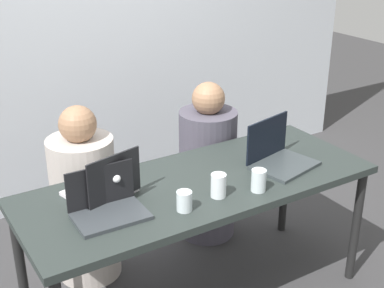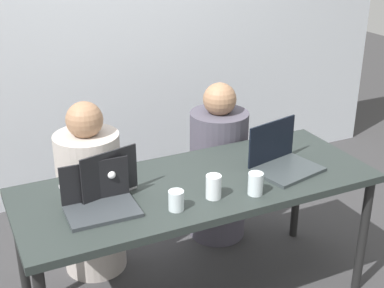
{
  "view_description": "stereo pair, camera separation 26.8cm",
  "coord_description": "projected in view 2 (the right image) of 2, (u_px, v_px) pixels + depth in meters",
  "views": [
    {
      "loc": [
        -1.3,
        -2.02,
        1.98
      ],
      "look_at": [
        0.0,
        0.07,
        0.92
      ],
      "focal_mm": 50.0,
      "sensor_mm": 36.0,
      "label": 1
    },
    {
      "loc": [
        -1.06,
        -2.15,
        1.98
      ],
      "look_at": [
        0.0,
        0.07,
        0.92
      ],
      "focal_mm": 50.0,
      "sensor_mm": 36.0,
      "label": 2
    }
  ],
  "objects": [
    {
      "name": "water_glass_right",
      "position": [
        255.0,
        185.0,
        2.56
      ],
      "size": [
        0.07,
        0.07,
        0.11
      ],
      "color": "silver",
      "rests_on": "desk"
    },
    {
      "name": "laptop_back_left",
      "position": [
        102.0,
        182.0,
        2.58
      ],
      "size": [
        0.35,
        0.32,
        0.24
      ],
      "rotation": [
        0.0,
        0.0,
        3.39
      ],
      "color": "silver",
      "rests_on": "desk"
    },
    {
      "name": "water_glass_center",
      "position": [
        213.0,
        188.0,
        2.52
      ],
      "size": [
        0.07,
        0.07,
        0.12
      ],
      "color": "white",
      "rests_on": "desk"
    },
    {
      "name": "laptop_front_left",
      "position": [
        100.0,
        201.0,
        2.42
      ],
      "size": [
        0.33,
        0.25,
        0.21
      ],
      "rotation": [
        0.0,
        0.0,
        -0.03
      ],
      "color": "#353A3E",
      "rests_on": "desk"
    },
    {
      "name": "laptop_front_right",
      "position": [
        282.0,
        160.0,
        2.81
      ],
      "size": [
        0.38,
        0.32,
        0.24
      ],
      "rotation": [
        0.0,
        0.0,
        0.22
      ],
      "color": "#343B3D",
      "rests_on": "desk"
    },
    {
      "name": "desk",
      "position": [
        198.0,
        193.0,
        2.72
      ],
      "size": [
        1.83,
        0.71,
        0.74
      ],
      "color": "#282F2D",
      "rests_on": "ground"
    },
    {
      "name": "water_glass_left",
      "position": [
        176.0,
        202.0,
        2.43
      ],
      "size": [
        0.07,
        0.07,
        0.09
      ],
      "color": "silver",
      "rests_on": "desk"
    },
    {
      "name": "back_wall",
      "position": [
        103.0,
        22.0,
        3.71
      ],
      "size": [
        4.75,
        0.1,
        2.57
      ],
      "primitive_type": "cube",
      "color": "silver",
      "rests_on": "ground"
    },
    {
      "name": "person_on_right",
      "position": [
        218.0,
        170.0,
        3.42
      ],
      "size": [
        0.41,
        0.41,
        1.05
      ],
      "rotation": [
        0.0,
        0.0,
        3.01
      ],
      "color": "#4A4653",
      "rests_on": "ground"
    },
    {
      "name": "person_on_left",
      "position": [
        91.0,
        198.0,
        3.09
      ],
      "size": [
        0.44,
        0.44,
        1.05
      ],
      "rotation": [
        0.0,
        0.0,
        3.36
      ],
      "color": "#B6ACA4",
      "rests_on": "ground"
    }
  ]
}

